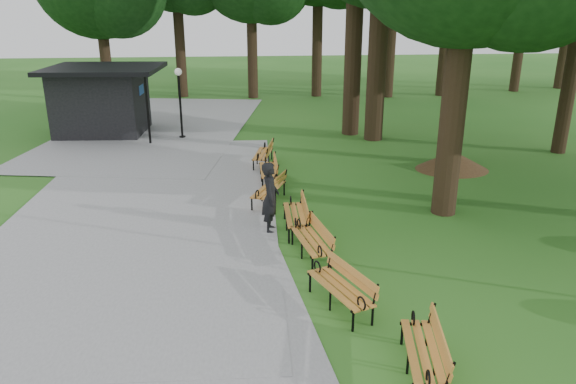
{
  "coord_description": "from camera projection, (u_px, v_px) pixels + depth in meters",
  "views": [
    {
      "loc": [
        -1.12,
        -12.47,
        5.84
      ],
      "look_at": [
        0.19,
        0.92,
        1.1
      ],
      "focal_mm": 33.93,
      "sensor_mm": 36.0,
      "label": 1
    }
  ],
  "objects": [
    {
      "name": "bench_3",
      "position": [
        295.0,
        215.0,
        14.51
      ],
      "size": [
        0.69,
        1.92,
        0.88
      ],
      "primitive_type": null,
      "rotation": [
        0.0,
        0.0,
        -1.6
      ],
      "color": "orange",
      "rests_on": "ground"
    },
    {
      "name": "kiosk",
      "position": [
        101.0,
        100.0,
        24.86
      ],
      "size": [
        5.18,
        4.58,
        3.08
      ],
      "primitive_type": null,
      "rotation": [
        0.0,
        0.0,
        -0.06
      ],
      "color": "black",
      "rests_on": "ground"
    },
    {
      "name": "bench_0",
      "position": [
        423.0,
        352.0,
        8.86
      ],
      "size": [
        0.97,
        1.98,
        0.88
      ],
      "primitive_type": null,
      "rotation": [
        0.0,
        0.0,
        -1.75
      ],
      "color": "orange",
      "rests_on": "ground"
    },
    {
      "name": "dirt_mound",
      "position": [
        453.0,
        160.0,
        19.82
      ],
      "size": [
        2.23,
        2.23,
        0.7
      ],
      "primitive_type": "cone",
      "color": "#47301C",
      "rests_on": "ground"
    },
    {
      "name": "bench_5",
      "position": [
        268.0,
        170.0,
        18.35
      ],
      "size": [
        0.66,
        1.91,
        0.88
      ],
      "primitive_type": null,
      "rotation": [
        0.0,
        0.0,
        -1.58
      ],
      "color": "orange",
      "rests_on": "ground"
    },
    {
      "name": "ground",
      "position": [
        284.0,
        245.0,
        13.75
      ],
      "size": [
        100.0,
        100.0,
        0.0
      ],
      "primitive_type": "plane",
      "color": "#27641C",
      "rests_on": "ground"
    },
    {
      "name": "person",
      "position": [
        270.0,
        197.0,
        14.29
      ],
      "size": [
        0.54,
        0.75,
        1.92
      ],
      "primitive_type": "imported",
      "rotation": [
        0.0,
        0.0,
        1.46
      ],
      "color": "black",
      "rests_on": "ground"
    },
    {
      "name": "bench_6",
      "position": [
        263.0,
        154.0,
        20.31
      ],
      "size": [
        1.02,
        1.99,
        0.88
      ],
      "primitive_type": null,
      "rotation": [
        0.0,
        0.0,
        -1.78
      ],
      "color": "orange",
      "rests_on": "ground"
    },
    {
      "name": "bench_1",
      "position": [
        340.0,
        288.0,
        10.81
      ],
      "size": [
        1.29,
        2.0,
        0.88
      ],
      "primitive_type": null,
      "rotation": [
        0.0,
        0.0,
        -1.2
      ],
      "color": "orange",
      "rests_on": "ground"
    },
    {
      "name": "path",
      "position": [
        142.0,
        207.0,
        16.19
      ],
      "size": [
        12.0,
        38.0,
        0.06
      ],
      "primitive_type": "cube",
      "color": "gray",
      "rests_on": "ground"
    },
    {
      "name": "bench_4",
      "position": [
        269.0,
        189.0,
        16.48
      ],
      "size": [
        1.36,
        2.0,
        0.88
      ],
      "primitive_type": null,
      "rotation": [
        0.0,
        0.0,
        -1.99
      ],
      "color": "orange",
      "rests_on": "ground"
    },
    {
      "name": "lamp_post",
      "position": [
        179.0,
        88.0,
        23.73
      ],
      "size": [
        0.32,
        0.32,
        3.1
      ],
      "color": "black",
      "rests_on": "ground"
    },
    {
      "name": "bench_2",
      "position": [
        311.0,
        241.0,
        12.95
      ],
      "size": [
        0.96,
        1.98,
        0.88
      ],
      "primitive_type": null,
      "rotation": [
        0.0,
        0.0,
        -1.4
      ],
      "color": "orange",
      "rests_on": "ground"
    }
  ]
}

